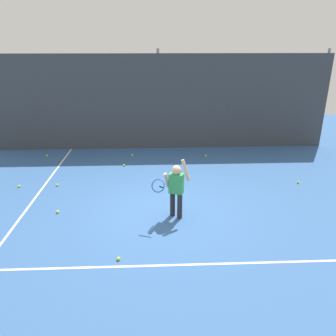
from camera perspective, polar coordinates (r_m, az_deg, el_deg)
The scene contains 16 objects.
ground_plane at distance 7.70m, azimuth -0.93°, elevation -7.04°, with size 20.00×20.00×0.00m, color #335B93.
court_line_baseline at distance 5.96m, azimuth -0.33°, elevation -16.43°, with size 9.00×0.05×0.00m, color white.
court_line_sideline at distance 9.08m, azimuth -21.37°, elevation -3.98°, with size 0.05×9.00×0.00m, color white.
back_fence_windscreen at distance 11.65m, azimuth -1.66°, elevation 11.19°, with size 11.86×0.08×3.25m, color #383D42.
fence_post_1 at distance 11.70m, azimuth -1.67°, elevation 11.60°, with size 0.09×0.09×3.40m, color slate.
fence_post_2 at distance 13.13m, azimuth 24.94°, elevation 10.73°, with size 0.09×0.09×3.40m, color slate.
tennis_player at distance 7.04m, azimuth 1.31°, elevation -3.27°, with size 0.85×0.57×1.35m.
tennis_ball_0 at distance 11.12m, azimuth 6.55°, elevation 2.10°, with size 0.07×0.07×0.07m, color #CCE033.
tennis_ball_1 at distance 9.60m, azimuth -24.30°, elevation -2.88°, with size 0.07×0.07×0.07m, color #CCE033.
tennis_ball_2 at distance 9.67m, azimuth 21.56°, elevation -2.30°, with size 0.07×0.07×0.07m, color #CCE033.
tennis_ball_3 at distance 11.79m, azimuth -20.14°, elevation 2.02°, with size 0.07×0.07×0.07m, color #CCE033.
tennis_ball_4 at distance 9.31m, azimuth -18.56°, elevation -2.79°, with size 0.07×0.07×0.07m, color #CCE033.
tennis_ball_5 at distance 10.30m, azimuth -7.58°, elevation 0.47°, with size 0.07×0.07×0.07m, color #CCE033.
tennis_ball_6 at distance 7.90m, azimuth -18.51°, elevation -7.16°, with size 0.07×0.07×0.07m, color #CCE033.
tennis_ball_7 at distance 11.19m, azimuth -6.17°, elevation 2.23°, with size 0.07×0.07×0.07m, color #CCE033.
tennis_ball_8 at distance 6.11m, azimuth -8.54°, elevation -15.22°, with size 0.07×0.07×0.07m, color #CCE033.
Camera 1 is at (-0.18, -6.78, 3.63)m, focal length 35.33 mm.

